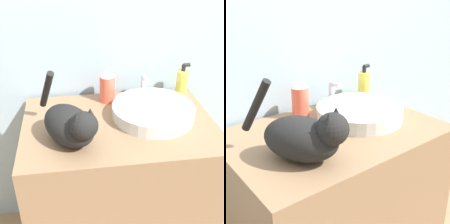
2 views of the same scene
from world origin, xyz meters
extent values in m
cube|color=#9EB7C6|center=(0.00, 0.62, 1.25)|extent=(6.00, 0.05, 2.50)
cube|color=#8C6B4C|center=(0.00, 0.29, 0.40)|extent=(0.84, 0.58, 0.81)
cylinder|color=silver|center=(0.16, 0.32, 0.84)|extent=(0.37, 0.37, 0.06)
cylinder|color=silver|center=(0.16, 0.51, 0.86)|extent=(0.02, 0.02, 0.11)
cylinder|color=silver|center=(0.16, 0.48, 0.92)|extent=(0.02, 0.06, 0.02)
cylinder|color=white|center=(0.10, 0.51, 0.83)|extent=(0.03, 0.03, 0.03)
cylinder|color=white|center=(0.22, 0.51, 0.83)|extent=(0.03, 0.03, 0.03)
ellipsoid|color=black|center=(-0.22, 0.18, 0.88)|extent=(0.27, 0.31, 0.14)
sphere|color=black|center=(-0.16, 0.09, 0.93)|extent=(0.14, 0.14, 0.10)
cone|color=black|center=(-0.18, 0.07, 0.97)|extent=(0.05, 0.05, 0.04)
cone|color=black|center=(-0.14, 0.10, 0.97)|extent=(0.05, 0.05, 0.04)
cylinder|color=black|center=(-0.30, 0.32, 0.97)|extent=(0.09, 0.12, 0.19)
cylinder|color=#EADB4C|center=(0.35, 0.50, 0.87)|extent=(0.06, 0.06, 0.13)
cylinder|color=black|center=(0.35, 0.50, 0.96)|extent=(0.02, 0.02, 0.03)
cylinder|color=black|center=(0.37, 0.50, 0.97)|extent=(0.03, 0.02, 0.02)
cylinder|color=#EF6047|center=(-0.02, 0.50, 0.87)|extent=(0.07, 0.07, 0.13)
cone|color=white|center=(-0.02, 0.50, 0.96)|extent=(0.07, 0.07, 0.04)
camera|label=1|loc=(-0.19, -0.85, 1.53)|focal=50.00mm
camera|label=2|loc=(-0.68, -0.59, 1.33)|focal=50.00mm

